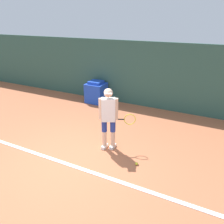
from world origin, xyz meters
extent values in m
plane|color=#B76642|center=(0.00, 0.00, 0.00)|extent=(24.00, 24.00, 0.00)
cube|color=#2D564C|center=(0.00, 4.31, 1.22)|extent=(24.00, 0.10, 2.44)
cube|color=white|center=(0.00, -0.07, 0.01)|extent=(21.60, 0.10, 0.01)
cylinder|color=beige|center=(0.47, 0.96, 0.25)|extent=(0.12, 0.12, 0.50)
cylinder|color=navy|center=(0.47, 0.96, 0.65)|extent=(0.14, 0.14, 0.31)
cube|color=white|center=(0.47, 0.96, 0.04)|extent=(0.10, 0.24, 0.08)
cylinder|color=beige|center=(0.67, 1.06, 0.25)|extent=(0.12, 0.12, 0.50)
cylinder|color=navy|center=(0.67, 1.06, 0.65)|extent=(0.14, 0.14, 0.31)
cube|color=white|center=(0.67, 1.06, 0.04)|extent=(0.10, 0.24, 0.08)
cube|color=white|center=(0.57, 1.01, 1.10)|extent=(0.39, 0.33, 0.60)
sphere|color=beige|center=(0.57, 1.01, 1.54)|extent=(0.22, 0.22, 0.22)
cube|color=white|center=(0.61, 0.92, 1.56)|extent=(0.21, 0.19, 0.02)
cylinder|color=beige|center=(0.39, 0.92, 1.12)|extent=(0.09, 0.09, 0.56)
cylinder|color=beige|center=(0.75, 1.10, 1.12)|extent=(0.09, 0.09, 0.56)
cylinder|color=black|center=(0.84, 1.14, 0.84)|extent=(0.20, 0.12, 0.03)
torus|color=yellow|center=(1.06, 1.24, 0.84)|extent=(0.28, 0.15, 0.30)
sphere|color=#D1E533|center=(1.50, 0.64, 0.03)|extent=(0.07, 0.07, 0.07)
cube|color=blue|center=(-1.46, 3.86, 0.39)|extent=(0.74, 0.70, 0.78)
cube|color=blue|center=(-1.46, 3.86, 0.83)|extent=(0.52, 0.49, 0.10)
camera|label=1|loc=(2.86, -3.41, 3.21)|focal=35.00mm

